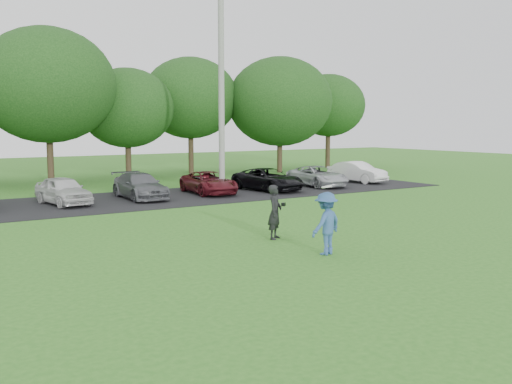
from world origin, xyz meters
The scene contains 7 objects.
ground centered at (0.00, 0.00, 0.00)m, with size 100.00×100.00×0.00m, color #2F7220.
parking_lot centered at (0.00, 13.00, 0.01)m, with size 32.00×6.50×0.03m, color black.
utility_pole centered at (3.87, 12.61, 4.65)m, with size 0.28×0.28×9.29m, color gray.
frisbee_player centered at (0.02, 0.14, 0.82)m, with size 1.18×0.88×1.85m.
camera_bystander centered at (0.04, 2.52, 0.80)m, with size 0.70×0.66×1.61m.
parked_cars centered at (0.92, 13.06, 0.60)m, with size 28.26×4.68×1.20m.
tree_row centered at (1.51, 22.76, 4.91)m, with size 42.39×9.85×8.64m.
Camera 1 is at (-9.34, -11.16, 3.38)m, focal length 40.00 mm.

